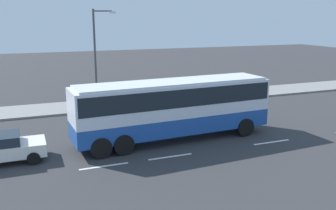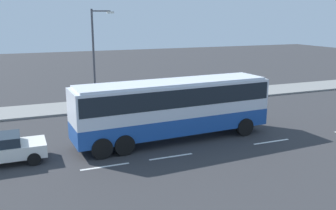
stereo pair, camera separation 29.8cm
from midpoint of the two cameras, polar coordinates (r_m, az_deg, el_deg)
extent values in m
plane|color=#333335|center=(23.26, 3.19, -4.39)|extent=(120.00, 120.00, 0.00)
cube|color=gray|center=(31.70, -4.10, 0.54)|extent=(80.00, 4.00, 0.15)
cube|color=white|center=(18.59, -10.05, -9.24)|extent=(2.40, 0.16, 0.01)
cube|color=white|center=(19.52, 0.03, -7.90)|extent=(2.40, 0.16, 0.01)
cube|color=white|center=(22.54, 15.14, -5.43)|extent=(2.40, 0.16, 0.01)
cube|color=#1E4C9E|center=(21.85, 0.46, -2.68)|extent=(11.81, 3.12, 0.99)
cube|color=silver|center=(21.51, 0.46, 0.95)|extent=(11.81, 3.12, 1.84)
cube|color=black|center=(21.45, 0.47, 1.64)|extent=(11.57, 3.14, 1.01)
cube|color=black|center=(24.52, 12.76, 2.38)|extent=(0.24, 2.29, 1.47)
cube|color=silver|center=(21.32, 0.47, 3.52)|extent=(11.33, 2.95, 0.12)
cylinder|color=black|center=(25.02, 8.05, -1.92)|extent=(1.11, 0.36, 1.10)
cylinder|color=black|center=(23.15, 11.28, -3.30)|extent=(1.11, 0.36, 1.10)
cylinder|color=black|center=(21.89, -9.09, -4.18)|extent=(1.11, 0.36, 1.10)
cylinder|color=black|center=(19.72, -7.11, -6.09)|extent=(1.11, 0.36, 1.10)
cylinder|color=black|center=(21.61, -12.15, -4.55)|extent=(1.11, 0.36, 1.10)
cylinder|color=black|center=(19.41, -10.50, -6.54)|extent=(1.11, 0.36, 1.10)
cube|color=white|center=(20.28, -24.67, -6.43)|extent=(4.33, 1.83, 0.64)
cylinder|color=black|center=(21.17, -20.40, -6.14)|extent=(0.64, 0.20, 0.64)
cylinder|color=black|center=(19.53, -20.20, -7.76)|extent=(0.64, 0.20, 0.64)
cylinder|color=black|center=(31.16, -2.27, 1.20)|extent=(0.14, 0.14, 0.77)
cylinder|color=black|center=(31.05, -2.47, 1.16)|extent=(0.14, 0.14, 0.77)
cylinder|color=gold|center=(30.97, -2.38, 2.39)|extent=(0.32, 0.32, 0.57)
sphere|color=brown|center=(30.90, -2.39, 3.11)|extent=(0.21, 0.21, 0.21)
cylinder|color=#47474C|center=(28.63, -11.56, 6.69)|extent=(0.16, 0.16, 7.49)
cylinder|color=#47474C|center=(28.59, -10.50, 13.95)|extent=(1.39, 0.10, 0.10)
cube|color=silver|center=(28.74, -9.10, 13.80)|extent=(0.50, 0.24, 0.16)
camera|label=1|loc=(0.15, 89.61, 0.09)|focal=39.90mm
camera|label=2|loc=(0.15, -90.39, -0.09)|focal=39.90mm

